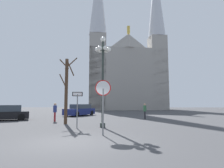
{
  "coord_description": "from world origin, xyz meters",
  "views": [
    {
      "loc": [
        1.92,
        -8.08,
        1.66
      ],
      "look_at": [
        1.17,
        19.88,
        4.47
      ],
      "focal_mm": 30.0,
      "sensor_mm": 36.0,
      "label": 1
    }
  ],
  "objects_px": {
    "parked_car_near_black": "(6,113)",
    "pedestrian_standing": "(55,110)",
    "pedestrian_walking": "(145,110)",
    "stop_sign": "(103,96)",
    "street_lamp": "(103,66)",
    "parked_car_far_navy": "(80,110)",
    "one_way_arrow_sign": "(77,105)",
    "bare_tree": "(66,89)",
    "cathedral": "(125,68)"
  },
  "relations": [
    {
      "from": "cathedral",
      "to": "one_way_arrow_sign",
      "type": "bearing_deg",
      "value": -97.91
    },
    {
      "from": "stop_sign",
      "to": "cathedral",
      "type": "bearing_deg",
      "value": 85.55
    },
    {
      "from": "street_lamp",
      "to": "pedestrian_standing",
      "type": "height_order",
      "value": "street_lamp"
    },
    {
      "from": "one_way_arrow_sign",
      "to": "pedestrian_walking",
      "type": "distance_m",
      "value": 8.78
    },
    {
      "from": "parked_car_near_black",
      "to": "pedestrian_standing",
      "type": "distance_m",
      "value": 5.05
    },
    {
      "from": "stop_sign",
      "to": "parked_car_far_navy",
      "type": "distance_m",
      "value": 15.17
    },
    {
      "from": "stop_sign",
      "to": "parked_car_near_black",
      "type": "xyz_separation_m",
      "value": [
        -9.76,
        7.83,
        -1.34
      ]
    },
    {
      "from": "parked_car_near_black",
      "to": "pedestrian_walking",
      "type": "relative_size",
      "value": 2.77
    },
    {
      "from": "pedestrian_standing",
      "to": "pedestrian_walking",
      "type": "bearing_deg",
      "value": 16.99
    },
    {
      "from": "street_lamp",
      "to": "parked_car_far_navy",
      "type": "xyz_separation_m",
      "value": [
        -3.84,
        11.48,
        -3.54
      ]
    },
    {
      "from": "one_way_arrow_sign",
      "to": "bare_tree",
      "type": "height_order",
      "value": "bare_tree"
    },
    {
      "from": "parked_car_far_navy",
      "to": "pedestrian_standing",
      "type": "xyz_separation_m",
      "value": [
        -0.71,
        -7.64,
        0.3
      ]
    },
    {
      "from": "one_way_arrow_sign",
      "to": "bare_tree",
      "type": "relative_size",
      "value": 0.44
    },
    {
      "from": "stop_sign",
      "to": "pedestrian_walking",
      "type": "xyz_separation_m",
      "value": [
        3.55,
        9.46,
        -1.06
      ]
    },
    {
      "from": "street_lamp",
      "to": "pedestrian_standing",
      "type": "relative_size",
      "value": 3.84
    },
    {
      "from": "street_lamp",
      "to": "parked_car_near_black",
      "type": "relative_size",
      "value": 1.42
    },
    {
      "from": "street_lamp",
      "to": "parked_car_near_black",
      "type": "distance_m",
      "value": 11.21
    },
    {
      "from": "one_way_arrow_sign",
      "to": "parked_car_near_black",
      "type": "xyz_separation_m",
      "value": [
        -7.87,
        5.24,
        -0.87
      ]
    },
    {
      "from": "parked_car_near_black",
      "to": "pedestrian_standing",
      "type": "bearing_deg",
      "value": -10.54
    },
    {
      "from": "parked_car_near_black",
      "to": "parked_car_far_navy",
      "type": "xyz_separation_m",
      "value": [
        5.67,
        6.72,
        0.02
      ]
    },
    {
      "from": "pedestrian_walking",
      "to": "pedestrian_standing",
      "type": "height_order",
      "value": "pedestrian_standing"
    },
    {
      "from": "pedestrian_standing",
      "to": "bare_tree",
      "type": "bearing_deg",
      "value": -51.61
    },
    {
      "from": "pedestrian_walking",
      "to": "street_lamp",
      "type": "bearing_deg",
      "value": -120.75
    },
    {
      "from": "pedestrian_standing",
      "to": "stop_sign",
      "type": "bearing_deg",
      "value": -55.18
    },
    {
      "from": "parked_car_near_black",
      "to": "pedestrian_walking",
      "type": "height_order",
      "value": "pedestrian_walking"
    },
    {
      "from": "one_way_arrow_sign",
      "to": "parked_car_far_navy",
      "type": "bearing_deg",
      "value": 100.4
    },
    {
      "from": "cathedral",
      "to": "pedestrian_standing",
      "type": "distance_m",
      "value": 32.27
    },
    {
      "from": "street_lamp",
      "to": "parked_car_near_black",
      "type": "xyz_separation_m",
      "value": [
        -9.51,
        4.76,
        -3.56
      ]
    },
    {
      "from": "bare_tree",
      "to": "pedestrian_walking",
      "type": "relative_size",
      "value": 3.37
    },
    {
      "from": "one_way_arrow_sign",
      "to": "pedestrian_walking",
      "type": "xyz_separation_m",
      "value": [
        5.44,
        6.87,
        -0.58
      ]
    },
    {
      "from": "parked_car_near_black",
      "to": "pedestrian_walking",
      "type": "bearing_deg",
      "value": 6.98
    },
    {
      "from": "parked_car_far_navy",
      "to": "pedestrian_standing",
      "type": "bearing_deg",
      "value": -95.34
    },
    {
      "from": "parked_car_near_black",
      "to": "parked_car_far_navy",
      "type": "height_order",
      "value": "parked_car_far_navy"
    },
    {
      "from": "parked_car_near_black",
      "to": "pedestrian_walking",
      "type": "xyz_separation_m",
      "value": [
        13.31,
        1.63,
        0.29
      ]
    },
    {
      "from": "bare_tree",
      "to": "parked_car_near_black",
      "type": "height_order",
      "value": "bare_tree"
    },
    {
      "from": "pedestrian_walking",
      "to": "parked_car_far_navy",
      "type": "bearing_deg",
      "value": 146.29
    },
    {
      "from": "parked_car_near_black",
      "to": "pedestrian_walking",
      "type": "distance_m",
      "value": 13.41
    },
    {
      "from": "bare_tree",
      "to": "pedestrian_walking",
      "type": "distance_m",
      "value": 8.37
    },
    {
      "from": "stop_sign",
      "to": "pedestrian_walking",
      "type": "bearing_deg",
      "value": 69.45
    },
    {
      "from": "parked_car_near_black",
      "to": "stop_sign",
      "type": "bearing_deg",
      "value": -38.73
    },
    {
      "from": "street_lamp",
      "to": "bare_tree",
      "type": "bearing_deg",
      "value": 147.46
    },
    {
      "from": "stop_sign",
      "to": "parked_car_far_navy",
      "type": "bearing_deg",
      "value": 105.7
    },
    {
      "from": "stop_sign",
      "to": "pedestrian_standing",
      "type": "relative_size",
      "value": 1.73
    },
    {
      "from": "stop_sign",
      "to": "parked_car_far_navy",
      "type": "relative_size",
      "value": 0.59
    },
    {
      "from": "parked_car_near_black",
      "to": "cathedral",
      "type": "bearing_deg",
      "value": 66.48
    },
    {
      "from": "parked_car_far_navy",
      "to": "street_lamp",
      "type": "bearing_deg",
      "value": -71.52
    },
    {
      "from": "pedestrian_walking",
      "to": "one_way_arrow_sign",
      "type": "bearing_deg",
      "value": -128.36
    },
    {
      "from": "cathedral",
      "to": "stop_sign",
      "type": "relative_size",
      "value": 13.3
    },
    {
      "from": "parked_car_near_black",
      "to": "pedestrian_standing",
      "type": "height_order",
      "value": "pedestrian_standing"
    },
    {
      "from": "one_way_arrow_sign",
      "to": "pedestrian_standing",
      "type": "relative_size",
      "value": 1.45
    }
  ]
}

